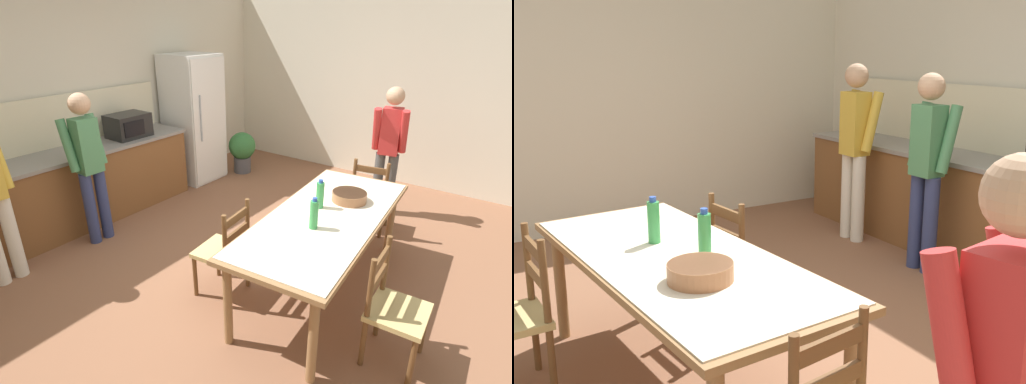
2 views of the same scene
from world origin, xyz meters
TOP-DOWN VIEW (x-y plane):
  - ground_plane at (0.00, 0.00)m, footprint 8.32×8.32m
  - wall_back at (0.00, 2.66)m, footprint 6.52×0.12m
  - wall_right at (3.26, 0.00)m, footprint 0.12×5.20m
  - kitchen_counter at (-0.82, 2.23)m, footprint 3.61×0.66m
  - counter_splashback at (-0.82, 2.54)m, footprint 3.57×0.03m
  - refrigerator at (1.44, 2.19)m, footprint 0.71×0.73m
  - microwave at (0.28, 2.21)m, footprint 0.50×0.39m
  - dining_table at (0.03, -0.81)m, footprint 2.27×1.09m
  - bottle_near_centre at (-0.24, -0.83)m, footprint 0.07×0.07m
  - bottle_off_centre at (0.13, -0.69)m, footprint 0.07×0.07m
  - serving_bowl at (0.42, -0.84)m, footprint 0.32×0.32m
  - chair_head_end at (1.42, -0.69)m, footprint 0.46×0.48m
  - chair_side_far_left at (-0.53, -0.11)m, footprint 0.46×0.45m
  - chair_side_near_left at (-0.40, -1.59)m, footprint 0.45×0.43m
  - person_at_counter at (-0.64, 1.69)m, footprint 0.42×0.29m
  - person_by_table at (1.97, -0.65)m, footprint 0.32×0.44m
  - potted_plant at (2.07, 1.76)m, footprint 0.44×0.44m

SIDE VIEW (x-z plane):
  - ground_plane at x=0.00m, z-range 0.00..0.00m
  - potted_plant at x=2.07m, z-range 0.05..0.72m
  - chair_head_end at x=1.42m, z-range -0.01..0.90m
  - chair_side_far_left at x=-0.53m, z-range -0.01..0.90m
  - chair_side_near_left at x=-0.40m, z-range -0.01..0.90m
  - kitchen_counter at x=-0.82m, z-range 0.00..0.93m
  - dining_table at x=0.03m, z-range 0.32..1.10m
  - serving_bowl at x=0.42m, z-range 0.79..0.88m
  - bottle_near_centre at x=-0.24m, z-range 0.78..1.05m
  - bottle_off_centre at x=0.13m, z-range 0.78..1.05m
  - person_by_table at x=1.97m, z-range 0.10..1.73m
  - person_at_counter at x=-0.64m, z-range 0.10..1.78m
  - refrigerator at x=1.44m, z-range 0.00..1.89m
  - microwave at x=0.28m, z-range 0.93..1.23m
  - counter_splashback at x=-0.82m, z-range 0.93..1.53m
  - wall_back at x=0.00m, z-range 0.00..2.90m
  - wall_right at x=3.26m, z-range 0.00..2.90m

